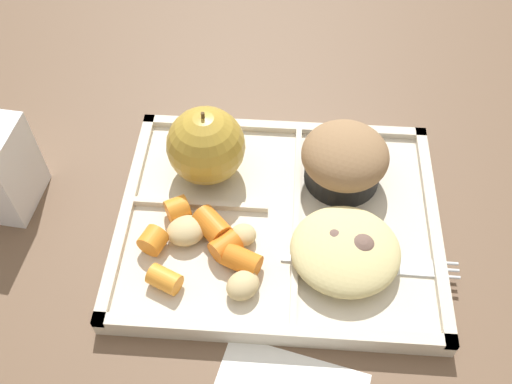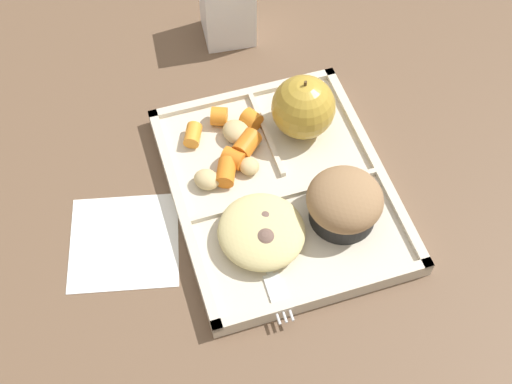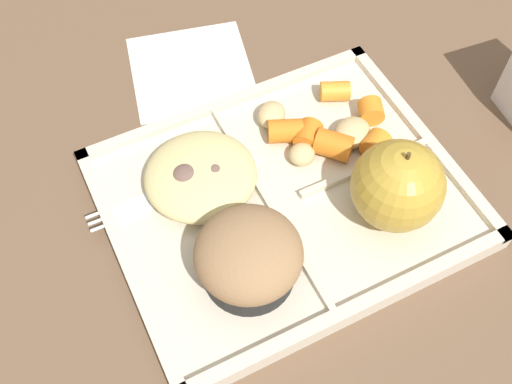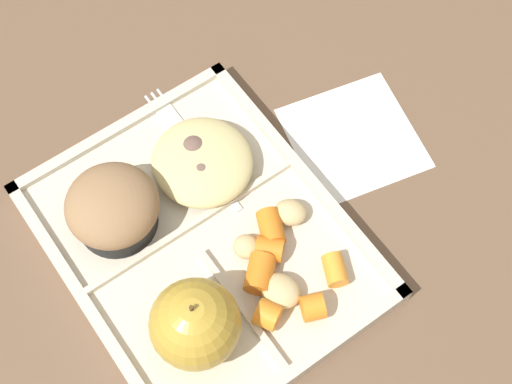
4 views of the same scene
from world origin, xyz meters
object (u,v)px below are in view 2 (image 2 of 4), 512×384
at_px(lunch_tray, 280,189).
at_px(green_apple, 303,107).
at_px(bran_muffin, 344,203).
at_px(plastic_fork, 268,268).
at_px(milk_carton, 227,7).

relative_size(lunch_tray, green_apple, 3.67).
bearing_deg(bran_muffin, plastic_fork, -69.49).
xyz_separation_m(plastic_fork, milk_carton, (-0.39, 0.07, 0.03)).
distance_m(lunch_tray, plastic_fork, 0.12).
height_order(bran_muffin, milk_carton, milk_carton).
height_order(green_apple, bran_muffin, green_apple).
xyz_separation_m(lunch_tray, milk_carton, (-0.29, 0.02, 0.04)).
bearing_deg(green_apple, lunch_tray, -35.61).
xyz_separation_m(bran_muffin, milk_carton, (-0.35, -0.04, 0.00)).
distance_m(lunch_tray, bran_muffin, 0.09).
xyz_separation_m(lunch_tray, plastic_fork, (0.10, -0.05, 0.01)).
bearing_deg(bran_muffin, lunch_tray, -138.99).
relative_size(plastic_fork, milk_carton, 1.70).
relative_size(green_apple, bran_muffin, 0.97).
xyz_separation_m(lunch_tray, green_apple, (-0.08, 0.06, 0.05)).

